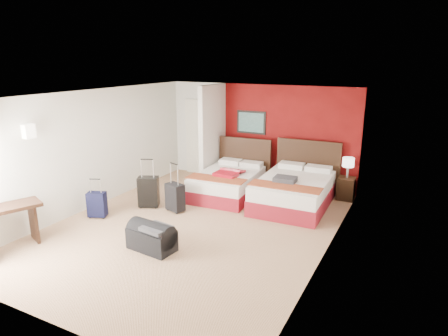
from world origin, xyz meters
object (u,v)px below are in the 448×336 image
Objects in this scene: suitcase_navy at (97,206)px; duffel_bag at (152,238)px; desk at (12,228)px; suitcase_charcoal at (175,198)px; nightstand at (346,188)px; table_lamp at (348,168)px; bed_left at (227,184)px; bed_right at (293,192)px; suitcase_black at (149,193)px; red_suitcase_open at (229,173)px.

suitcase_navy is 0.62× the size of duffel_bag.
duffel_bag is 0.85× the size of desk.
suitcase_charcoal is at bearing 117.10° from duffel_bag.
desk is at bearing -146.64° from duffel_bag.
nightstand is 0.54× the size of desk.
duffel_bag is at bearing -121.26° from table_lamp.
bed_left is at bearing -158.19° from table_lamp.
bed_right is at bearing 50.61° from suitcase_charcoal.
nightstand is 1.11× the size of table_lamp.
suitcase_black is 2.75m from desk.
duffel_bag is at bearing -41.32° from suitcase_navy.
suitcase_navy is (-0.57, -0.94, -0.07)m from suitcase_black.
desk is at bearing -132.79° from suitcase_black.
desk reaches higher than suitcase_black.
bed_right reaches higher than bed_left.
red_suitcase_open is 4.48m from desk.
bed_right is at bearing 13.59° from suitcase_navy.
table_lamp is at bearing 43.82° from bed_right.
suitcase_black is 2.02m from duffel_bag.
bed_right is (1.58, 0.05, 0.03)m from bed_left.
suitcase_charcoal is at bearing -114.72° from bed_left.
duffel_bag is (-2.43, -4.01, -0.54)m from table_lamp.
bed_left reaches higher than suitcase_navy.
suitcase_black is at bearing 95.46° from desk.
desk reaches higher than bed_left.
desk is at bearing -101.79° from suitcase_charcoal.
nightstand is 1.03× the size of suitcase_navy.
desk reaches higher than nightstand.
bed_left is 3.72× the size of suitcase_navy.
suitcase_black is 0.80× the size of duffel_bag.
bed_left is 3.00m from duffel_bag.
table_lamp reaches higher than desk.
bed_right is 3.61× the size of suitcase_charcoal.
red_suitcase_open is 1.52× the size of table_lamp.
bed_right is 2.18× the size of desk.
red_suitcase_open reaches higher than bed_right.
suitcase_black is at bearing 36.29° from suitcase_navy.
suitcase_navy is (-4.27, -3.38, -0.01)m from nightstand.
desk reaches higher than suitcase_navy.
bed_right is 4.45× the size of table_lamp.
red_suitcase_open is at bearing -48.55° from bed_left.
desk reaches higher than bed_right.
duffel_bag is (-0.02, -2.90, -0.40)m from red_suitcase_open.
suitcase_charcoal is (-0.64, -1.28, -0.31)m from red_suitcase_open.
bed_left is 1.58m from bed_right.
suitcase_black is at bearing -146.61° from table_lamp.
nightstand is at bearing 0.00° from table_lamp.
nightstand is 0.90× the size of suitcase_charcoal.
bed_right is at bearing 70.10° from duffel_bag.
bed_left is 2.95m from suitcase_navy.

